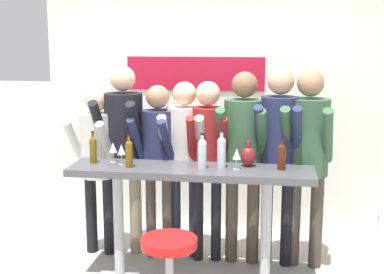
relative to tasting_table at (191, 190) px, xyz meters
name	(u,v)px	position (x,y,z in m)	size (l,w,h in m)	color
back_wall	(211,114)	(0.00, 1.49, 0.44)	(3.68, 0.12, 2.53)	silver
tasting_table	(191,190)	(0.00, 0.00, 0.00)	(2.08, 0.48, 1.02)	#4C4C51
bar_stool	(169,264)	(-0.07, -0.63, -0.40)	(0.45, 0.45, 0.63)	#B2B2B7
person_far_left	(98,153)	(-0.98, 0.48, 0.18)	(0.45, 0.55, 1.63)	black
person_left	(124,139)	(-0.73, 0.53, 0.32)	(0.45, 0.58, 1.85)	gray
person_center_left	(158,151)	(-0.38, 0.46, 0.23)	(0.41, 0.54, 1.68)	#473D33
person_center	(185,150)	(-0.14, 0.53, 0.23)	(0.44, 0.54, 1.71)	#23283D
person_center_right	(208,150)	(0.09, 0.46, 0.26)	(0.39, 0.53, 1.72)	black
person_right	(243,146)	(0.42, 0.47, 0.30)	(0.45, 0.57, 1.81)	#473D33
person_far_right	(279,144)	(0.74, 0.46, 0.33)	(0.43, 0.57, 1.85)	black
person_rightmost	(308,147)	(1.00, 0.47, 0.31)	(0.49, 0.61, 1.83)	#473D33
wine_bottle_0	(282,156)	(0.76, 0.05, 0.32)	(0.07, 0.07, 0.25)	#4C1E0F
wine_bottle_1	(93,149)	(-0.87, 0.04, 0.33)	(0.06, 0.06, 0.28)	brown
wine_bottle_2	(222,151)	(0.26, 0.03, 0.34)	(0.07, 0.07, 0.32)	#B7BCC1
wine_bottle_3	(129,152)	(-0.52, -0.07, 0.33)	(0.06, 0.06, 0.28)	brown
wine_bottle_4	(202,152)	(0.10, -0.01, 0.34)	(0.08, 0.08, 0.30)	#B7BCC1
wine_glass_0	(237,155)	(0.39, 0.00, 0.32)	(0.07, 0.07, 0.18)	silver
wine_glass_1	(113,148)	(-0.71, 0.10, 0.32)	(0.07, 0.07, 0.18)	silver
wine_glass_2	(121,150)	(-0.61, 0.03, 0.32)	(0.07, 0.07, 0.18)	silver
decorative_vase	(248,156)	(0.48, 0.12, 0.29)	(0.13, 0.13, 0.22)	maroon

